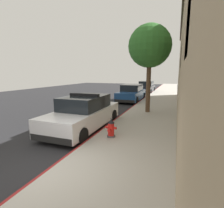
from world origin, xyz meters
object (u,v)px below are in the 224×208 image
police_cruiser (84,113)px  parked_car_dark_far (146,87)px  fire_hydrant (111,128)px  street_tree (150,47)px  parked_car_silver_ahead (132,93)px

police_cruiser → parked_car_dark_far: 16.89m
parked_car_dark_far → fire_hydrant: (1.60, -17.91, -0.24)m
police_cruiser → street_tree: bearing=59.8°
police_cruiser → fire_hydrant: (1.74, -1.02, -0.24)m
police_cruiser → fire_hydrant: bearing=-30.2°
parked_car_silver_ahead → police_cruiser: bearing=-90.3°
parked_car_dark_far → street_tree: bearing=-80.2°
police_cruiser → parked_car_silver_ahead: 9.14m
parked_car_silver_ahead → fire_hydrant: 10.30m
parked_car_silver_ahead → street_tree: (2.32, -5.08, 3.48)m
parked_car_silver_ahead → fire_hydrant: size_ratio=6.37×
fire_hydrant → parked_car_silver_ahead: bearing=99.5°
police_cruiser → parked_car_dark_far: police_cruiser is taller
police_cruiser → parked_car_silver_ahead: size_ratio=1.00×
parked_car_dark_far → fire_hydrant: size_ratio=6.37×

